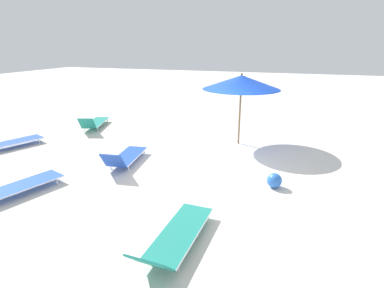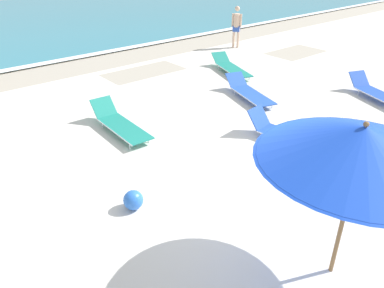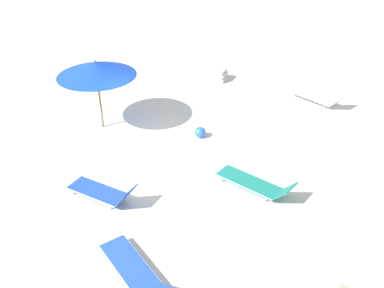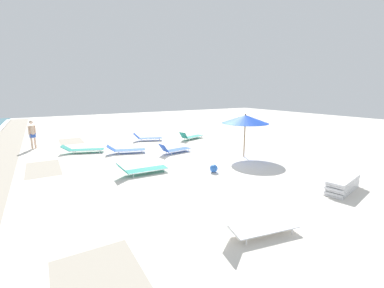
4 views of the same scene
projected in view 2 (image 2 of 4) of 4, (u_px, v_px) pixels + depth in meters
The scene contains 9 objects.
ground_plane at pixel (225, 189), 7.30m from camera, with size 60.00×60.00×0.16m.
beach_umbrella at pixel (361, 144), 4.40m from camera, with size 2.52×2.52×2.36m.
sun_lounger_beside_umbrella at pixel (231, 67), 13.44m from camera, with size 1.35×2.39×0.48m.
sun_lounger_near_water_left at pixel (120, 124), 9.23m from camera, with size 0.69×2.20×0.58m.
sun_lounger_near_water_right at pixel (376, 92), 11.20m from camera, with size 1.30×2.08×0.58m.
sun_lounger_mid_beach_solo at pixel (285, 133), 8.75m from camera, with size 0.86×2.00×0.63m.
sun_lounger_mid_beach_pair_a at pixel (249, 92), 11.20m from camera, with size 1.23×2.22×0.51m.
beachgoer_shoreline_child at pixel (237, 24), 16.30m from camera, with size 0.30×0.40×1.76m.
beach_ball at pixel (133, 200), 6.56m from camera, with size 0.36×0.36×0.36m.
Camera 2 is at (-4.35, -4.19, 4.16)m, focal length 35.00 mm.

